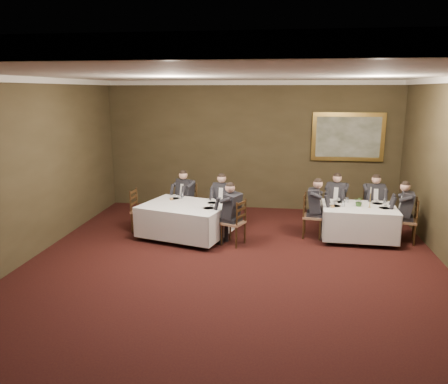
% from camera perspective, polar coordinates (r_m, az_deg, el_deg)
% --- Properties ---
extents(ground, '(10.00, 10.00, 0.00)m').
position_cam_1_polar(ground, '(7.74, 0.59, -11.67)').
color(ground, black).
rests_on(ground, ground).
extents(ceiling, '(8.00, 10.00, 0.10)m').
position_cam_1_polar(ceiling, '(7.02, 0.66, 15.21)').
color(ceiling, silver).
rests_on(ceiling, back_wall).
extents(back_wall, '(8.00, 0.10, 3.50)m').
position_cam_1_polar(back_wall, '(12.09, 3.53, 6.02)').
color(back_wall, '#372F1B').
rests_on(back_wall, ground).
extents(front_wall, '(8.00, 0.10, 3.50)m').
position_cam_1_polar(front_wall, '(2.62, -13.98, -22.24)').
color(front_wall, '#372F1B').
rests_on(front_wall, ground).
extents(left_wall, '(0.10, 10.00, 3.50)m').
position_cam_1_polar(left_wall, '(8.62, -26.81, 1.73)').
color(left_wall, '#372F1B').
rests_on(left_wall, ground).
extents(crown_molding, '(8.00, 10.00, 0.12)m').
position_cam_1_polar(crown_molding, '(7.02, 0.66, 14.72)').
color(crown_molding, white).
rests_on(crown_molding, back_wall).
extents(table_main, '(1.64, 1.28, 0.67)m').
position_cam_1_polar(table_main, '(10.09, 17.15, -3.54)').
color(table_main, black).
rests_on(table_main, ground).
extents(table_second, '(2.17, 1.87, 0.67)m').
position_cam_1_polar(table_second, '(9.84, -5.07, -3.41)').
color(table_second, black).
rests_on(table_second, ground).
extents(chair_main_backleft, '(0.54, 0.52, 1.00)m').
position_cam_1_polar(chair_main_backleft, '(10.87, 14.37, -3.08)').
color(chair_main_backleft, '#886145').
rests_on(chair_main_backleft, ground).
extents(diner_main_backleft, '(0.52, 0.57, 1.35)m').
position_cam_1_polar(diner_main_backleft, '(10.80, 14.42, -1.93)').
color(diner_main_backleft, black).
rests_on(diner_main_backleft, chair_main_backleft).
extents(chair_main_backright, '(0.46, 0.45, 1.00)m').
position_cam_1_polar(chair_main_backright, '(10.98, 18.78, -3.22)').
color(chair_main_backright, '#886145').
rests_on(chair_main_backright, ground).
extents(diner_main_backright, '(0.44, 0.50, 1.35)m').
position_cam_1_polar(diner_main_backright, '(10.91, 18.89, -2.09)').
color(diner_main_backright, black).
rests_on(diner_main_backright, chair_main_backright).
extents(chair_main_endleft, '(0.47, 0.49, 1.00)m').
position_cam_1_polar(chair_main_endleft, '(10.06, 11.38, -4.24)').
color(chair_main_endleft, '#886145').
rests_on(chair_main_endleft, ground).
extents(diner_main_endleft, '(0.53, 0.46, 1.35)m').
position_cam_1_polar(diner_main_endleft, '(9.99, 11.51, -3.00)').
color(diner_main_endleft, black).
rests_on(diner_main_endleft, chair_main_endleft).
extents(chair_main_endright, '(0.50, 0.51, 1.00)m').
position_cam_1_polar(chair_main_endright, '(10.32, 22.64, -4.58)').
color(chair_main_endright, '#886145').
rests_on(chair_main_endright, ground).
extents(diner_main_endright, '(0.55, 0.48, 1.35)m').
position_cam_1_polar(diner_main_endright, '(10.26, 22.69, -3.35)').
color(diner_main_endright, black).
rests_on(diner_main_endright, chair_main_endright).
extents(chair_sec_backleft, '(0.59, 0.58, 1.00)m').
position_cam_1_polar(chair_sec_backleft, '(10.92, -4.93, -2.64)').
color(chair_sec_backleft, '#886145').
rests_on(chair_sec_backleft, ground).
extents(diner_sec_backleft, '(0.58, 0.61, 1.35)m').
position_cam_1_polar(diner_sec_backleft, '(10.85, -4.99, -1.49)').
color(diner_sec_backleft, black).
rests_on(diner_sec_backleft, chair_sec_backleft).
extents(chair_sec_backright, '(0.51, 0.49, 1.00)m').
position_cam_1_polar(chair_sec_backright, '(10.49, -0.15, -3.24)').
color(chair_sec_backright, '#886145').
rests_on(chair_sec_backright, ground).
extents(diner_sec_backright, '(0.48, 0.54, 1.35)m').
position_cam_1_polar(diner_sec_backright, '(10.42, -0.17, -2.05)').
color(diner_sec_backright, black).
rests_on(diner_sec_backright, chair_sec_backright).
extents(chair_sec_endright, '(0.56, 0.57, 1.00)m').
position_cam_1_polar(chair_sec_endright, '(9.40, 1.27, -5.22)').
color(chair_sec_endright, '#886145').
rests_on(chair_sec_endright, ground).
extents(diner_sec_endright, '(0.60, 0.56, 1.35)m').
position_cam_1_polar(diner_sec_endright, '(9.34, 1.21, -3.88)').
color(diner_sec_endright, black).
rests_on(diner_sec_endright, chair_sec_endright).
extents(chair_sec_endleft, '(0.44, 0.46, 1.00)m').
position_cam_1_polar(chair_sec_endleft, '(10.48, -10.71, -3.49)').
color(chair_sec_endleft, '#886145').
rests_on(chair_sec_endleft, ground).
extents(centerpiece, '(0.27, 0.26, 0.24)m').
position_cam_1_polar(centerpiece, '(9.99, 17.27, -1.12)').
color(centerpiece, '#2D5926').
rests_on(centerpiece, table_main).
extents(candlestick, '(0.07, 0.07, 0.47)m').
position_cam_1_polar(candlestick, '(9.95, 18.55, -0.97)').
color(candlestick, gold).
rests_on(candlestick, table_main).
extents(place_setting_table_main, '(0.33, 0.31, 0.14)m').
position_cam_1_polar(place_setting_table_main, '(10.31, 14.97, -1.05)').
color(place_setting_table_main, white).
rests_on(place_setting_table_main, table_main).
extents(place_setting_table_second, '(0.33, 0.31, 0.14)m').
position_cam_1_polar(place_setting_table_second, '(10.33, -6.18, -0.65)').
color(place_setting_table_second, white).
rests_on(place_setting_table_second, table_second).
extents(painting, '(1.88, 0.09, 1.28)m').
position_cam_1_polar(painting, '(12.09, 15.88, 6.93)').
color(painting, '#DDB050').
rests_on(painting, back_wall).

